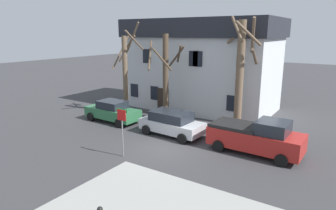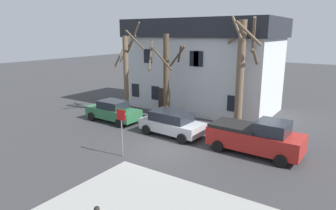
# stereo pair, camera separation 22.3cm
# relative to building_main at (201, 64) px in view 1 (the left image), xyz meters

# --- Properties ---
(ground_plane) EXTENTS (120.00, 120.00, 0.00)m
(ground_plane) POSITION_rel_building_main_xyz_m (2.97, -10.39, -4.05)
(ground_plane) COLOR #38383A
(building_main) EXTENTS (13.31, 7.10, 7.95)m
(building_main) POSITION_rel_building_main_xyz_m (0.00, 0.00, 0.00)
(building_main) COLOR silver
(building_main) RESTS_ON ground_plane
(tree_bare_near) EXTENTS (2.29, 2.23, 7.65)m
(tree_bare_near) POSITION_rel_building_main_xyz_m (-4.23, -5.47, -0.26)
(tree_bare_near) COLOR brown
(tree_bare_near) RESTS_ON ground_plane
(tree_bare_mid) EXTENTS (3.27, 3.25, 6.74)m
(tree_bare_mid) POSITION_rel_building_main_xyz_m (-0.38, -5.25, -0.41)
(tree_bare_mid) COLOR #4C3D2D
(tree_bare_mid) RESTS_ON ground_plane
(tree_bare_far) EXTENTS (2.80, 2.82, 7.98)m
(tree_bare_far) POSITION_rel_building_main_xyz_m (5.23, -4.24, 0.22)
(tree_bare_far) COLOR brown
(tree_bare_far) RESTS_ON ground_plane
(car_green_sedan) EXTENTS (4.57, 2.11, 1.66)m
(car_green_sedan) POSITION_rel_building_main_xyz_m (-3.63, -7.88, -3.21)
(car_green_sedan) COLOR #2D6B42
(car_green_sedan) RESTS_ON ground_plane
(car_silver_wagon) EXTENTS (4.43, 2.31, 1.64)m
(car_silver_wagon) POSITION_rel_building_main_xyz_m (1.97, -8.05, -3.19)
(car_silver_wagon) COLOR #B7BABF
(car_silver_wagon) RESTS_ON ground_plane
(pickup_truck_red) EXTENTS (5.32, 2.43, 2.06)m
(pickup_truck_red) POSITION_rel_building_main_xyz_m (7.68, -7.96, -3.05)
(pickup_truck_red) COLOR #AD231E
(pickup_truck_red) RESTS_ON ground_plane
(street_sign_pole) EXTENTS (0.76, 0.07, 2.76)m
(street_sign_pole) POSITION_rel_building_main_xyz_m (1.62, -12.58, -2.11)
(street_sign_pole) COLOR slate
(street_sign_pole) RESTS_ON ground_plane
(bicycle_leaning) EXTENTS (1.75, 0.21, 1.03)m
(bicycle_leaning) POSITION_rel_building_main_xyz_m (-0.39, -4.87, -3.68)
(bicycle_leaning) COLOR black
(bicycle_leaning) RESTS_ON ground_plane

